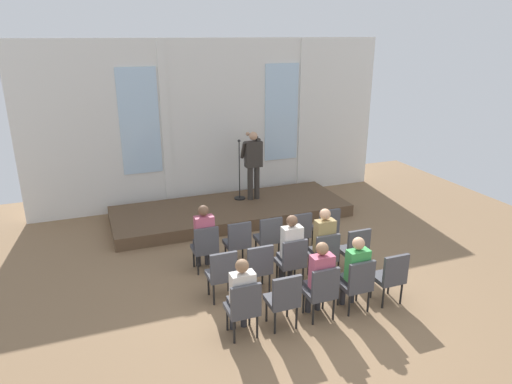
{
  "coord_description": "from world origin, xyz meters",
  "views": [
    {
      "loc": [
        -3.2,
        -5.95,
        4.33
      ],
      "look_at": [
        0.21,
        3.01,
        1.01
      ],
      "focal_mm": 32.3,
      "sensor_mm": 36.0,
      "label": 1
    }
  ],
  "objects_px": {
    "chair_r1_c2": "(292,259)",
    "chair_r2_c1": "(284,298)",
    "chair_r0_c0": "(205,246)",
    "chair_r0_c1": "(238,240)",
    "audience_r2_c2": "(320,276)",
    "audience_r1_c2": "(290,246)",
    "chair_r1_c0": "(222,272)",
    "audience_r2_c3": "(355,269)",
    "chair_r0_c4": "(326,226)",
    "chair_r0_c2": "(269,236)",
    "chair_r0_c3": "(298,231)",
    "audience_r2_c0": "(242,293)",
    "audience_r1_c3": "(323,240)",
    "chair_r2_c2": "(322,290)",
    "speaker": "(253,160)",
    "chair_r1_c1": "(258,266)",
    "chair_r2_c3": "(357,282)",
    "audience_r0_c0": "(204,234)",
    "chair_r2_c0": "(244,306)",
    "chair_r1_c3": "(324,254)",
    "chair_r1_c4": "(355,248)",
    "mic_stand": "(240,186)",
    "chair_r2_c4": "(391,275)"
  },
  "relations": [
    {
      "from": "chair_r1_c2",
      "to": "chair_r2_c1",
      "type": "bearing_deg",
      "value": -120.77
    },
    {
      "from": "chair_r0_c0",
      "to": "chair_r0_c1",
      "type": "relative_size",
      "value": 1.0
    },
    {
      "from": "audience_r2_c2",
      "to": "audience_r1_c2",
      "type": "bearing_deg",
      "value": 90.0
    },
    {
      "from": "chair_r1_c0",
      "to": "audience_r2_c3",
      "type": "distance_m",
      "value": 2.19
    },
    {
      "from": "audience_r1_c2",
      "to": "chair_r0_c4",
      "type": "bearing_deg",
      "value": 37.89
    },
    {
      "from": "chair_r1_c0",
      "to": "audience_r2_c3",
      "type": "relative_size",
      "value": 0.72
    },
    {
      "from": "chair_r1_c2",
      "to": "chair_r0_c1",
      "type": "bearing_deg",
      "value": 120.77
    },
    {
      "from": "chair_r0_c0",
      "to": "chair_r0_c2",
      "type": "distance_m",
      "value": 1.29
    },
    {
      "from": "chair_r0_c3",
      "to": "audience_r2_c2",
      "type": "xyz_separation_m",
      "value": [
        -0.65,
        -2.09,
        0.2
      ]
    },
    {
      "from": "audience_r2_c0",
      "to": "audience_r1_c3",
      "type": "bearing_deg",
      "value": 29.1
    },
    {
      "from": "chair_r1_c2",
      "to": "chair_r2_c1",
      "type": "height_order",
      "value": "same"
    },
    {
      "from": "chair_r0_c1",
      "to": "chair_r0_c4",
      "type": "xyz_separation_m",
      "value": [
        1.94,
        0.0,
        0.0
      ]
    },
    {
      "from": "chair_r0_c3",
      "to": "chair_r2_c2",
      "type": "xyz_separation_m",
      "value": [
        -0.65,
        -2.17,
        0.0
      ]
    },
    {
      "from": "speaker",
      "to": "audience_r1_c3",
      "type": "height_order",
      "value": "speaker"
    },
    {
      "from": "chair_r0_c1",
      "to": "chair_r1_c1",
      "type": "bearing_deg",
      "value": -90.0
    },
    {
      "from": "chair_r0_c0",
      "to": "chair_r0_c1",
      "type": "xyz_separation_m",
      "value": [
        0.65,
        0.0,
        0.0
      ]
    },
    {
      "from": "audience_r1_c3",
      "to": "chair_r2_c3",
      "type": "bearing_deg",
      "value": -90.0
    },
    {
      "from": "audience_r1_c3",
      "to": "audience_r0_c0",
      "type": "bearing_deg",
      "value": 150.7
    },
    {
      "from": "audience_r0_c0",
      "to": "chair_r2_c0",
      "type": "height_order",
      "value": "audience_r0_c0"
    },
    {
      "from": "chair_r0_c4",
      "to": "chair_r2_c2",
      "type": "height_order",
      "value": "same"
    },
    {
      "from": "chair_r1_c2",
      "to": "chair_r1_c1",
      "type": "bearing_deg",
      "value": 180.0
    },
    {
      "from": "chair_r0_c3",
      "to": "audience_r2_c2",
      "type": "relative_size",
      "value": 0.71
    },
    {
      "from": "chair_r1_c0",
      "to": "audience_r0_c0",
      "type": "bearing_deg",
      "value": 90.0
    },
    {
      "from": "chair_r1_c3",
      "to": "audience_r0_c0",
      "type": "bearing_deg",
      "value": 148.98
    },
    {
      "from": "chair_r0_c4",
      "to": "audience_r2_c2",
      "type": "bearing_deg",
      "value": -121.74
    },
    {
      "from": "chair_r0_c0",
      "to": "chair_r1_c1",
      "type": "relative_size",
      "value": 1.0
    },
    {
      "from": "chair_r1_c4",
      "to": "audience_r2_c0",
      "type": "distance_m",
      "value": 2.78
    },
    {
      "from": "chair_r0_c0",
      "to": "chair_r2_c3",
      "type": "xyz_separation_m",
      "value": [
        1.94,
        -2.17,
        0.0
      ]
    },
    {
      "from": "chair_r2_c2",
      "to": "chair_r2_c1",
      "type": "bearing_deg",
      "value": 180.0
    },
    {
      "from": "audience_r1_c3",
      "to": "audience_r2_c3",
      "type": "distance_m",
      "value": 1.08
    },
    {
      "from": "chair_r1_c2",
      "to": "chair_r2_c0",
      "type": "xyz_separation_m",
      "value": [
        -1.29,
        -1.09,
        0.0
      ]
    },
    {
      "from": "speaker",
      "to": "chair_r2_c1",
      "type": "relative_size",
      "value": 1.86
    },
    {
      "from": "chair_r1_c4",
      "to": "speaker",
      "type": "bearing_deg",
      "value": 98.75
    },
    {
      "from": "audience_r1_c2",
      "to": "chair_r1_c4",
      "type": "relative_size",
      "value": 1.44
    },
    {
      "from": "chair_r0_c4",
      "to": "chair_r1_c2",
      "type": "distance_m",
      "value": 1.69
    },
    {
      "from": "mic_stand",
      "to": "chair_r2_c3",
      "type": "bearing_deg",
      "value": -86.91
    },
    {
      "from": "chair_r2_c2",
      "to": "chair_r1_c0",
      "type": "bearing_deg",
      "value": 139.98
    },
    {
      "from": "chair_r0_c0",
      "to": "chair_r1_c3",
      "type": "distance_m",
      "value": 2.22
    },
    {
      "from": "audience_r2_c3",
      "to": "audience_r1_c2",
      "type": "bearing_deg",
      "value": 120.85
    },
    {
      "from": "audience_r1_c2",
      "to": "chair_r2_c3",
      "type": "bearing_deg",
      "value": -60.97
    },
    {
      "from": "chair_r0_c0",
      "to": "chair_r2_c3",
      "type": "relative_size",
      "value": 1.0
    },
    {
      "from": "chair_r0_c0",
      "to": "chair_r0_c2",
      "type": "bearing_deg",
      "value": 0.0
    },
    {
      "from": "audience_r1_c2",
      "to": "chair_r2_c4",
      "type": "bearing_deg",
      "value": -42.02
    },
    {
      "from": "mic_stand",
      "to": "audience_r0_c0",
      "type": "height_order",
      "value": "mic_stand"
    },
    {
      "from": "chair_r1_c2",
      "to": "audience_r1_c2",
      "type": "height_order",
      "value": "audience_r1_c2"
    },
    {
      "from": "chair_r0_c3",
      "to": "chair_r0_c1",
      "type": "bearing_deg",
      "value": 180.0
    },
    {
      "from": "chair_r2_c4",
      "to": "audience_r1_c2",
      "type": "bearing_deg",
      "value": 137.98
    },
    {
      "from": "mic_stand",
      "to": "chair_r1_c2",
      "type": "relative_size",
      "value": 1.65
    },
    {
      "from": "chair_r0_c1",
      "to": "audience_r1_c2",
      "type": "height_order",
      "value": "audience_r1_c2"
    },
    {
      "from": "chair_r1_c0",
      "to": "audience_r2_c2",
      "type": "distance_m",
      "value": 1.65
    }
  ]
}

